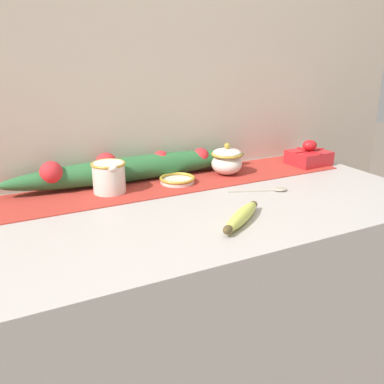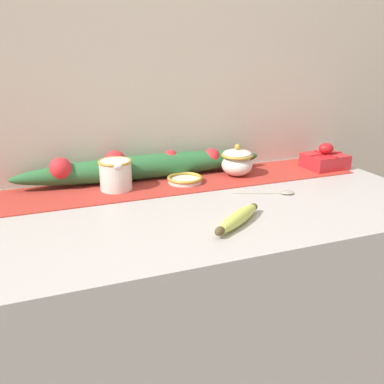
# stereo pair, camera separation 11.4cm
# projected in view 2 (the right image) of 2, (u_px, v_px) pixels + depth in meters

# --- Properties ---
(countertop) EXTENTS (1.51, 0.66, 0.89)m
(countertop) POSITION_uv_depth(u_px,v_px,m) (175.00, 343.00, 1.32)
(countertop) COLOR #B7B2AD
(countertop) RESTS_ON ground_plane
(back_wall) EXTENTS (2.31, 0.04, 2.40)m
(back_wall) POSITION_uv_depth(u_px,v_px,m) (137.00, 83.00, 1.38)
(back_wall) COLOR beige
(back_wall) RESTS_ON ground_plane
(table_runner) EXTENTS (1.39, 0.23, 0.00)m
(table_runner) POSITION_uv_depth(u_px,v_px,m) (152.00, 186.00, 1.35)
(table_runner) COLOR #B23328
(table_runner) RESTS_ON countertop
(cream_pitcher) EXTENTS (0.10, 0.12, 0.10)m
(cream_pitcher) POSITION_uv_depth(u_px,v_px,m) (116.00, 174.00, 1.30)
(cream_pitcher) COLOR white
(cream_pitcher) RESTS_ON countertop
(sugar_bowl) EXTENTS (0.11, 0.11, 0.11)m
(sugar_bowl) POSITION_uv_depth(u_px,v_px,m) (237.00, 162.00, 1.44)
(sugar_bowl) COLOR white
(sugar_bowl) RESTS_ON countertop
(small_dish) EXTENTS (0.11, 0.11, 0.02)m
(small_dish) POSITION_uv_depth(u_px,v_px,m) (185.00, 179.00, 1.38)
(small_dish) COLOR white
(small_dish) RESTS_ON countertop
(banana) EXTENTS (0.18, 0.15, 0.04)m
(banana) POSITION_uv_depth(u_px,v_px,m) (238.00, 218.00, 1.06)
(banana) COLOR #CCD156
(banana) RESTS_ON countertop
(spoon) EXTENTS (0.18, 0.08, 0.01)m
(spoon) POSITION_uv_depth(u_px,v_px,m) (283.00, 193.00, 1.28)
(spoon) COLOR #A89E89
(spoon) RESTS_ON countertop
(gift_box) EXTENTS (0.14, 0.12, 0.09)m
(gift_box) POSITION_uv_depth(u_px,v_px,m) (325.00, 160.00, 1.54)
(gift_box) COLOR red
(gift_box) RESTS_ON countertop
(poinsettia_garland) EXTENTS (0.84, 0.09, 0.10)m
(poinsettia_garland) POSITION_uv_depth(u_px,v_px,m) (143.00, 166.00, 1.40)
(poinsettia_garland) COLOR #2D6B38
(poinsettia_garland) RESTS_ON countertop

